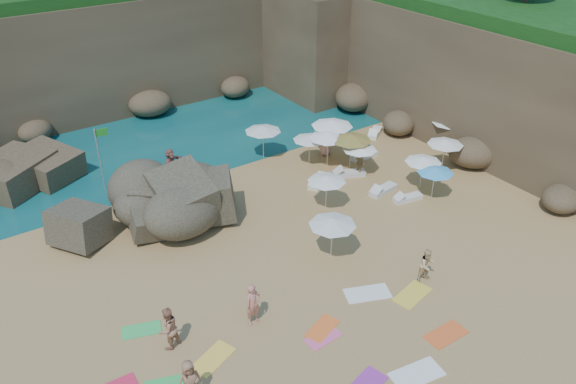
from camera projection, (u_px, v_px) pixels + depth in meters
ground at (289, 270)px, 25.59m from camera, size 120.00×120.00×0.00m
seawater at (85, 84)px, 46.82m from camera, size 120.00×120.00×0.00m
cliff_back at (122, 47)px, 42.22m from camera, size 44.00×8.00×8.00m
cliff_right at (450, 65)px, 38.51m from camera, size 8.00×30.00×8.00m
cliff_corner at (320, 31)px, 46.02m from camera, size 10.00×12.00×8.00m
rock_outcrop at (140, 231)px, 28.30m from camera, size 7.98×6.59×2.83m
flag_pole at (100, 151)px, 30.79m from camera, size 0.72×0.12×3.71m
parasol_0 at (263, 129)px, 34.33m from camera, size 2.25×2.25×2.13m
parasol_1 at (310, 137)px, 33.67m from camera, size 2.03×2.03×1.92m
parasol_2 at (328, 135)px, 33.31m from camera, size 2.35×2.35×2.22m
parasol_3 at (360, 147)px, 32.51m from camera, size 2.05×2.05×1.94m
parasol_4 at (446, 142)px, 32.95m from camera, size 2.13×2.13×2.01m
parasol_5 at (327, 179)px, 29.29m from camera, size 2.05×2.05×1.94m
parasol_6 at (351, 137)px, 32.91m from camera, size 2.42×2.42×2.28m
parasol_7 at (332, 123)px, 34.35m from camera, size 2.57×2.57×2.43m
parasol_8 at (449, 121)px, 35.71m from camera, size 2.08×2.08×1.96m
parasol_9 at (333, 222)px, 25.53m from camera, size 2.22×2.22×2.10m
parasol_10 at (435, 170)px, 30.21m from camera, size 2.00×2.00×1.89m
parasol_11 at (424, 160)px, 31.12m from camera, size 2.06×2.06×1.95m
lounger_0 at (318, 181)px, 32.40m from camera, size 1.90×1.54×0.29m
lounger_1 at (364, 156)px, 35.17m from camera, size 1.87×0.65×0.29m
lounger_2 at (375, 133)px, 38.14m from camera, size 1.87×1.53×0.29m
lounger_3 at (408, 198)px, 30.79m from camera, size 1.72×0.84×0.26m
lounger_4 at (349, 174)px, 33.15m from camera, size 2.00×1.37×0.30m
lounger_5 at (383, 190)px, 31.52m from camera, size 1.88×0.84×0.28m
towel_2 at (322, 328)px, 22.37m from camera, size 1.70×1.25×0.03m
towel_4 at (213, 358)px, 21.02m from camera, size 1.92×1.43×0.03m
towel_5 at (417, 374)px, 20.38m from camera, size 2.08×1.27×0.03m
towel_9 at (323, 338)px, 21.95m from camera, size 1.50×0.82×0.03m
towel_10 at (446, 334)px, 22.09m from camera, size 1.75×0.91×0.03m
towel_11 at (141, 330)px, 22.30m from camera, size 1.69×1.22×0.03m
towel_12 at (412, 294)px, 24.12m from camera, size 1.98×1.28×0.03m
towel_13 at (367, 293)px, 24.18m from camera, size 2.18×1.64×0.03m
person_stand_1 at (168, 328)px, 21.10m from camera, size 1.07×0.95×1.85m
person_stand_2 at (185, 190)px, 30.03m from camera, size 1.25×0.92×1.79m
person_stand_3 at (360, 162)px, 32.79m from camera, size 0.73×1.12×1.77m
person_stand_4 at (325, 141)px, 35.09m from camera, size 1.08×0.93×1.94m
person_stand_5 at (171, 163)px, 32.67m from camera, size 1.66×1.28×1.79m
person_lie_4 at (254, 318)px, 22.59m from camera, size 0.88×1.91×0.44m
person_lie_5 at (425, 275)px, 24.82m from camera, size 0.90×1.65×0.60m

